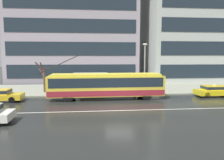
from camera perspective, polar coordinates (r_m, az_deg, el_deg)
The scene contains 13 objects.
ground_plane at distance 18.58m, azimuth 2.07°, elevation -7.61°, with size 160.00×160.00×0.00m, color #242625.
sidewalk_slab at distance 28.68m, azimuth -0.60°, elevation -2.43°, with size 80.00×10.00×0.14m, color gray.
lane_centre_line at distance 17.43m, azimuth 2.58°, elevation -8.56°, with size 72.00×0.14×0.01m, color silver.
trolleybus at distance 21.89m, azimuth -1.56°, elevation -1.40°, with size 13.33×2.61×4.93m.
taxi_ahead_of_bus at distance 26.18m, azimuth 27.03°, elevation -2.61°, with size 4.68×1.92×1.39m.
bus_shelter at distance 25.42m, azimuth -6.02°, elevation 0.64°, with size 4.22×1.64×2.41m.
pedestrian_at_shelter at distance 24.41m, azimuth -12.43°, elevation -0.25°, with size 1.45×1.45×1.96m.
pedestrian_approaching_curb at distance 24.43m, azimuth 6.58°, elevation -0.13°, with size 1.15×1.15×2.00m.
pedestrian_walking_past at distance 26.20m, azimuth 6.73°, elevation 0.31°, with size 1.08×1.08×1.95m.
street_lamp at distance 24.71m, azimuth 9.21°, elevation 4.57°, with size 0.60×0.32×5.99m.
street_tree_bare at distance 26.64m, azimuth -18.75°, elevation 0.98°, with size 1.11×1.57×3.82m.
office_tower_corner_left at distance 41.19m, azimuth -10.60°, elevation 19.11°, with size 23.38×10.42×27.15m.
office_tower_corner_right at distance 47.37m, azimuth 25.41°, elevation 17.05°, with size 26.17×15.39×27.35m.
Camera 1 is at (-2.34, -17.87, 4.54)m, focal length 32.51 mm.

